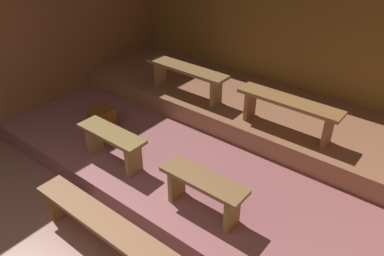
# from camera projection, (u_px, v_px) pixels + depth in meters

# --- Properties ---
(ground) EXTENTS (5.78, 5.25, 0.08)m
(ground) POSITION_uv_depth(u_px,v_px,m) (178.00, 187.00, 4.39)
(ground) COLOR #8E5E4E
(wall_back) EXTENTS (5.78, 0.06, 2.76)m
(wall_back) POSITION_uv_depth(u_px,v_px,m) (283.00, 22.00, 5.14)
(wall_back) COLOR brown
(wall_back) RESTS_ON ground
(wall_left) EXTENTS (0.06, 5.25, 2.76)m
(wall_left) POSITION_uv_depth(u_px,v_px,m) (30.00, 26.00, 4.97)
(wall_left) COLOR brown
(wall_left) RESTS_ON ground
(platform_lower) EXTENTS (4.98, 3.01, 0.25)m
(platform_lower) POSITION_uv_depth(u_px,v_px,m) (214.00, 148.00, 4.79)
(platform_lower) COLOR #975859
(platform_lower) RESTS_ON ground
(platform_middle) EXTENTS (4.98, 1.44, 0.25)m
(platform_middle) POSITION_uv_depth(u_px,v_px,m) (248.00, 107.00, 5.17)
(platform_middle) COLOR #956245
(platform_middle) RESTS_ON platform_lower
(bench_floor_center) EXTENTS (1.76, 0.27, 0.41)m
(bench_floor_center) POSITION_uv_depth(u_px,v_px,m) (106.00, 228.00, 3.38)
(bench_floor_center) COLOR #90613E
(bench_floor_center) RESTS_ON ground
(bench_lower_left) EXTENTS (0.86, 0.27, 0.41)m
(bench_lower_left) POSITION_uv_depth(u_px,v_px,m) (112.00, 140.00, 4.18)
(bench_lower_left) COLOR olive
(bench_lower_left) RESTS_ON platform_lower
(bench_lower_right) EXTENTS (0.86, 0.27, 0.41)m
(bench_lower_right) POSITION_uv_depth(u_px,v_px,m) (203.00, 188.00, 3.51)
(bench_lower_right) COLOR brown
(bench_lower_right) RESTS_ON platform_lower
(bench_middle_left) EXTENTS (1.22, 0.27, 0.41)m
(bench_middle_left) POSITION_uv_depth(u_px,v_px,m) (187.00, 74.00, 5.06)
(bench_middle_left) COLOR olive
(bench_middle_left) RESTS_ON platform_middle
(bench_middle_right) EXTENTS (1.22, 0.27, 0.41)m
(bench_middle_right) POSITION_uv_depth(u_px,v_px,m) (288.00, 107.00, 4.27)
(bench_middle_right) COLOR olive
(bench_middle_right) RESTS_ON platform_middle
(wooden_crate_lower) EXTENTS (0.27, 0.27, 0.27)m
(wooden_crate_lower) POSITION_uv_depth(u_px,v_px,m) (103.00, 118.00, 4.91)
(wooden_crate_lower) COLOR brown
(wooden_crate_lower) RESTS_ON platform_lower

